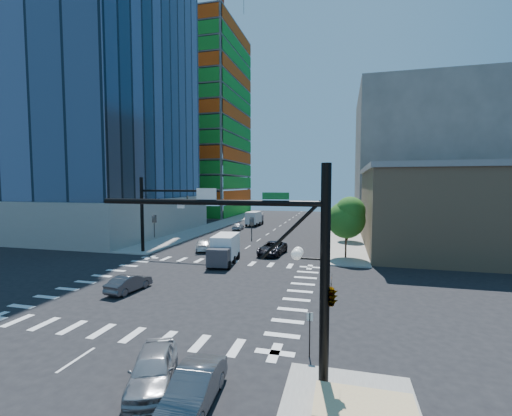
% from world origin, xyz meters
% --- Properties ---
extents(ground, '(160.00, 160.00, 0.00)m').
position_xyz_m(ground, '(0.00, 0.00, 0.00)').
color(ground, black).
rests_on(ground, ground).
extents(road_markings, '(20.00, 20.00, 0.01)m').
position_xyz_m(road_markings, '(0.00, 0.00, 0.01)').
color(road_markings, silver).
rests_on(road_markings, ground).
extents(sidewalk_ne, '(5.00, 60.00, 0.15)m').
position_xyz_m(sidewalk_ne, '(12.50, 40.00, 0.07)').
color(sidewalk_ne, gray).
rests_on(sidewalk_ne, ground).
extents(sidewalk_nw, '(5.00, 60.00, 0.15)m').
position_xyz_m(sidewalk_nw, '(-12.50, 40.00, 0.07)').
color(sidewalk_nw, gray).
rests_on(sidewalk_nw, ground).
extents(office_tower, '(30.00, 30.00, 71.00)m').
position_xyz_m(office_tower, '(-30.00, 25.00, 35.13)').
color(office_tower, gray).
rests_on(office_tower, ground).
extents(construction_building, '(25.16, 34.50, 70.60)m').
position_xyz_m(construction_building, '(-27.41, 61.93, 24.61)').
color(construction_building, slate).
rests_on(construction_building, ground).
extents(commercial_building, '(20.50, 22.50, 10.60)m').
position_xyz_m(commercial_building, '(25.00, 22.00, 5.31)').
color(commercial_building, tan).
rests_on(commercial_building, ground).
extents(bg_building_ne, '(24.00, 30.00, 28.00)m').
position_xyz_m(bg_building_ne, '(27.00, 55.00, 14.00)').
color(bg_building_ne, '#605C57').
rests_on(bg_building_ne, ground).
extents(signal_mast_se, '(10.51, 2.48, 9.00)m').
position_xyz_m(signal_mast_se, '(10.60, -11.50, 5.01)').
color(signal_mast_se, black).
rests_on(signal_mast_se, sidewalk_se).
extents(signal_mast_nw, '(10.20, 0.40, 9.00)m').
position_xyz_m(signal_mast_nw, '(-10.00, 11.50, 5.49)').
color(signal_mast_nw, black).
rests_on(signal_mast_nw, sidewalk_nw).
extents(tree_south, '(4.16, 4.16, 6.82)m').
position_xyz_m(tree_south, '(12.63, 13.90, 4.69)').
color(tree_south, '#382316').
rests_on(tree_south, sidewalk_ne).
extents(tree_north, '(3.54, 3.52, 5.78)m').
position_xyz_m(tree_north, '(12.93, 25.90, 3.99)').
color(tree_north, '#382316').
rests_on(tree_north, sidewalk_ne).
extents(no_parking_sign, '(0.30, 0.06, 2.20)m').
position_xyz_m(no_parking_sign, '(10.70, -9.00, 1.38)').
color(no_parking_sign, black).
rests_on(no_parking_sign, ground).
extents(car_nb_near, '(3.29, 4.74, 1.50)m').
position_xyz_m(car_nb_near, '(4.67, -12.97, 0.75)').
color(car_nb_near, '#999BA0').
rests_on(car_nb_near, ground).
extents(car_nb_right, '(1.74, 4.29, 1.38)m').
position_xyz_m(car_nb_right, '(6.85, -13.75, 0.69)').
color(car_nb_right, '#505155').
rests_on(car_nb_right, ground).
extents(car_nb_far, '(3.05, 5.72, 1.53)m').
position_xyz_m(car_nb_far, '(4.10, 14.11, 0.77)').
color(car_nb_far, black).
rests_on(car_nb_far, ground).
extents(car_sb_near, '(3.49, 5.06, 1.36)m').
position_xyz_m(car_sb_near, '(-4.80, 14.55, 0.68)').
color(car_sb_near, white).
rests_on(car_sb_near, ground).
extents(car_sb_mid, '(1.97, 4.14, 1.36)m').
position_xyz_m(car_sb_mid, '(-6.36, 33.94, 0.68)').
color(car_sb_mid, '#B8BBC1').
rests_on(car_sb_mid, ground).
extents(car_sb_cross, '(1.85, 4.11, 1.31)m').
position_xyz_m(car_sb_cross, '(-3.87, -2.27, 0.66)').
color(car_sb_cross, '#424146').
rests_on(car_sb_cross, ground).
extents(box_truck_near, '(2.98, 5.83, 2.94)m').
position_xyz_m(box_truck_near, '(0.14, 8.24, 1.30)').
color(box_truck_near, black).
rests_on(box_truck_near, ground).
extents(box_truck_far, '(2.54, 5.52, 2.85)m').
position_xyz_m(box_truck_far, '(-5.09, 41.29, 1.26)').
color(box_truck_far, black).
rests_on(box_truck_far, ground).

